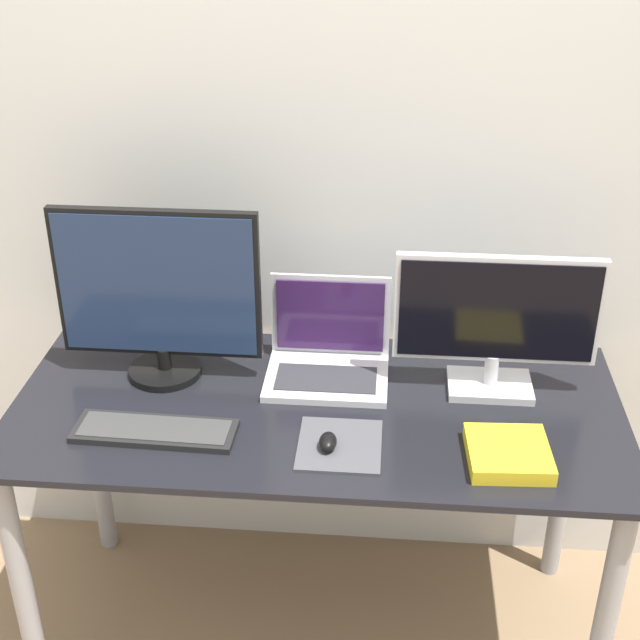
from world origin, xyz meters
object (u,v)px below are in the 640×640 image
at_px(monitor_left, 158,294).
at_px(laptop, 328,352).
at_px(mouse, 328,442).
at_px(monitor_right, 496,321).
at_px(keyboard, 155,431).
at_px(book, 508,454).

relative_size(monitor_left, laptop, 1.65).
bearing_deg(mouse, monitor_right, 36.93).
bearing_deg(keyboard, mouse, -3.57).
height_order(mouse, book, mouse).
bearing_deg(laptop, monitor_left, -173.75).
distance_m(monitor_left, book, 0.94).
relative_size(monitor_right, keyboard, 1.30).
relative_size(monitor_right, book, 2.55).
distance_m(monitor_right, book, 0.35).
bearing_deg(mouse, book, -0.69).
distance_m(monitor_right, keyboard, 0.87).
xyz_separation_m(monitor_left, keyboard, (0.04, -0.27, -0.22)).
bearing_deg(monitor_left, monitor_right, -0.00).
bearing_deg(monitor_left, mouse, -33.13).
xyz_separation_m(laptop, mouse, (0.03, -0.34, -0.04)).
relative_size(laptop, mouse, 4.73).
xyz_separation_m(monitor_left, mouse, (0.45, -0.29, -0.21)).
xyz_separation_m(monitor_left, laptop, (0.43, 0.05, -0.17)).
relative_size(monitor_left, monitor_right, 1.03).
bearing_deg(book, mouse, 179.31).
height_order(monitor_left, mouse, monitor_left).
bearing_deg(laptop, mouse, -85.67).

